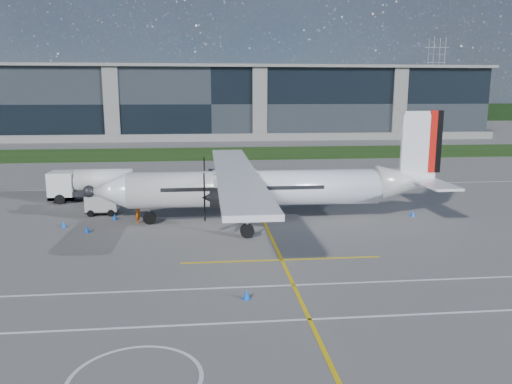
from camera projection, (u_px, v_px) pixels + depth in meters
ground at (215, 160)px, 74.31m from camera, size 400.00×400.00×0.00m
grass_strip at (214, 153)px, 82.11m from camera, size 400.00×18.00×0.04m
terminal_building at (211, 103)px, 111.88m from camera, size 120.00×20.00×15.00m
tree_line at (209, 113)px, 171.30m from camera, size 400.00×6.00×6.00m
pylon_east at (435, 79)px, 187.19m from camera, size 9.00×4.60×30.00m
yellow_taxiway_centerline at (255, 202)px, 45.34m from camera, size 0.20×70.00×0.01m
white_lane_line at (241, 322)px, 21.62m from camera, size 90.00×0.15×0.01m
turboprop_aircraft at (269, 167)px, 37.94m from camera, size 27.24×28.25×8.47m
fuel_tanker_truck at (86, 185)px, 45.73m from camera, size 7.89×2.56×2.96m
baggage_tug at (102, 205)px, 40.77m from camera, size 2.68×1.61×1.61m
ground_crew_person at (138, 212)px, 38.02m from camera, size 0.63×0.80×1.79m
safety_cone_nose_stbd at (115, 217)px, 39.16m from camera, size 0.36×0.36×0.50m
safety_cone_fwd at (64, 224)px, 36.94m from camera, size 0.36×0.36×0.50m
safety_cone_tail at (413, 213)px, 40.32m from camera, size 0.36×0.36×0.50m
safety_cone_nose_port at (87, 229)px, 35.58m from camera, size 0.36×0.36×0.50m
safety_cone_portwing at (246, 294)px, 24.06m from camera, size 0.36×0.36×0.50m
safety_cone_stbdwing at (225, 185)px, 52.60m from camera, size 0.36×0.36×0.50m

